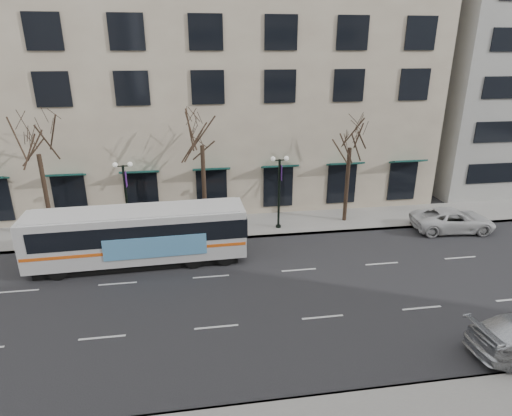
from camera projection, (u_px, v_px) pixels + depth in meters
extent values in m
plane|color=black|center=(213.00, 299.00, 21.53)|extent=(160.00, 160.00, 0.00)
cube|color=gray|center=(276.00, 224.00, 30.53)|extent=(80.00, 4.00, 0.15)
cube|color=tan|center=(171.00, 46.00, 36.43)|extent=(40.00, 20.00, 24.00)
cylinder|color=black|center=(47.00, 198.00, 27.24)|extent=(0.28, 0.28, 5.74)
cylinder|color=black|center=(204.00, 189.00, 28.62)|extent=(0.28, 0.28, 5.95)
cylinder|color=black|center=(347.00, 186.00, 30.12)|extent=(0.28, 0.28, 5.46)
cylinder|color=black|center=(127.00, 203.00, 27.53)|extent=(0.16, 0.16, 5.00)
cylinder|color=black|center=(131.00, 236.00, 28.36)|extent=(0.36, 0.36, 0.30)
cube|color=black|center=(123.00, 166.00, 26.66)|extent=(0.90, 0.06, 0.06)
sphere|color=silver|center=(115.00, 165.00, 26.56)|extent=(0.32, 0.32, 0.32)
sphere|color=silver|center=(130.00, 164.00, 26.69)|extent=(0.32, 0.32, 0.32)
cube|color=#451D6E|center=(126.00, 179.00, 26.98)|extent=(0.04, 0.45, 1.00)
cylinder|color=black|center=(279.00, 195.00, 28.94)|extent=(0.16, 0.16, 5.00)
cylinder|color=black|center=(278.00, 227.00, 29.77)|extent=(0.36, 0.36, 0.30)
cube|color=black|center=(280.00, 160.00, 28.07)|extent=(0.90, 0.06, 0.06)
sphere|color=silver|center=(273.00, 159.00, 27.97)|extent=(0.32, 0.32, 0.32)
sphere|color=silver|center=(286.00, 158.00, 28.10)|extent=(0.32, 0.32, 0.32)
cube|color=#451D6E|center=(281.00, 172.00, 28.39)|extent=(0.04, 0.45, 1.00)
cube|color=silver|center=(138.00, 234.00, 24.52)|extent=(12.30, 3.01, 2.80)
cube|color=black|center=(140.00, 259.00, 25.08)|extent=(11.31, 2.66, 0.46)
cube|color=black|center=(143.00, 227.00, 24.42)|extent=(11.81, 3.03, 1.12)
cube|color=#E65A15|center=(139.00, 242.00, 24.69)|extent=(12.18, 3.04, 0.18)
cube|color=#5396CA|center=(156.00, 247.00, 23.54)|extent=(5.60, 0.23, 1.22)
cube|color=silver|center=(135.00, 211.00, 24.01)|extent=(11.68, 2.73, 0.08)
cylinder|color=black|center=(58.00, 271.00, 23.20)|extent=(1.03, 0.32, 1.02)
cylinder|color=black|center=(67.00, 252.00, 25.35)|extent=(1.03, 0.32, 1.02)
cylinder|color=black|center=(194.00, 260.00, 24.43)|extent=(1.03, 0.32, 1.02)
cylinder|color=black|center=(192.00, 243.00, 26.59)|extent=(1.03, 0.32, 1.02)
cylinder|color=black|center=(226.00, 257.00, 24.74)|extent=(1.03, 0.32, 1.02)
cylinder|color=black|center=(221.00, 240.00, 26.90)|extent=(1.03, 0.32, 1.02)
imported|color=silver|center=(453.00, 220.00, 29.37)|extent=(5.76, 3.08, 1.54)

